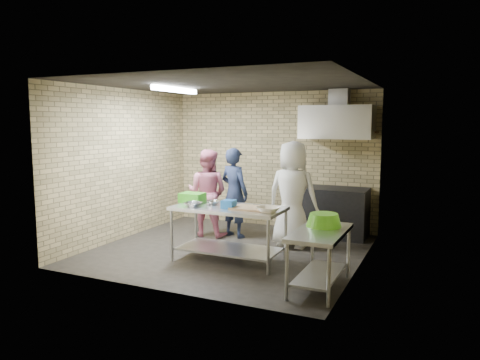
# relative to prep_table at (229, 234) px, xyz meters

# --- Properties ---
(floor) EXTENTS (4.20, 4.20, 0.00)m
(floor) POSITION_rel_prep_table_xyz_m (-0.24, 0.52, -0.42)
(floor) COLOR black
(floor) RESTS_ON ground
(ceiling) EXTENTS (4.20, 4.20, 0.00)m
(ceiling) POSITION_rel_prep_table_xyz_m (-0.24, 0.52, 2.28)
(ceiling) COLOR black
(ceiling) RESTS_ON ground
(back_wall) EXTENTS (4.20, 0.06, 2.70)m
(back_wall) POSITION_rel_prep_table_xyz_m (-0.24, 2.52, 0.93)
(back_wall) COLOR tan
(back_wall) RESTS_ON ground
(front_wall) EXTENTS (4.20, 0.06, 2.70)m
(front_wall) POSITION_rel_prep_table_xyz_m (-0.24, -1.48, 0.93)
(front_wall) COLOR tan
(front_wall) RESTS_ON ground
(left_wall) EXTENTS (0.06, 4.00, 2.70)m
(left_wall) POSITION_rel_prep_table_xyz_m (-2.34, 0.52, 0.93)
(left_wall) COLOR tan
(left_wall) RESTS_ON ground
(right_wall) EXTENTS (0.06, 4.00, 2.70)m
(right_wall) POSITION_rel_prep_table_xyz_m (1.86, 0.52, 0.93)
(right_wall) COLOR tan
(right_wall) RESTS_ON ground
(prep_table) EXTENTS (1.67, 0.83, 0.83)m
(prep_table) POSITION_rel_prep_table_xyz_m (0.00, 0.00, 0.00)
(prep_table) COLOR silver
(prep_table) RESTS_ON floor
(side_counter) EXTENTS (0.60, 1.20, 0.75)m
(side_counter) POSITION_rel_prep_table_xyz_m (1.56, -0.58, -0.04)
(side_counter) COLOR silver
(side_counter) RESTS_ON floor
(stove) EXTENTS (1.20, 0.70, 0.90)m
(stove) POSITION_rel_prep_table_xyz_m (1.11, 2.17, 0.03)
(stove) COLOR black
(stove) RESTS_ON floor
(range_hood) EXTENTS (1.30, 0.60, 0.60)m
(range_hood) POSITION_rel_prep_table_xyz_m (1.11, 2.22, 1.68)
(range_hood) COLOR silver
(range_hood) RESTS_ON back_wall
(hood_duct) EXTENTS (0.35, 0.30, 0.30)m
(hood_duct) POSITION_rel_prep_table_xyz_m (1.11, 2.37, 2.13)
(hood_duct) COLOR #A5A8AD
(hood_duct) RESTS_ON back_wall
(wall_shelf) EXTENTS (0.80, 0.20, 0.04)m
(wall_shelf) POSITION_rel_prep_table_xyz_m (1.41, 2.41, 1.50)
(wall_shelf) COLOR #3F2B19
(wall_shelf) RESTS_ON back_wall
(fluorescent_fixture) EXTENTS (0.10, 1.25, 0.08)m
(fluorescent_fixture) POSITION_rel_prep_table_xyz_m (-1.24, 0.52, 2.22)
(fluorescent_fixture) COLOR white
(fluorescent_fixture) RESTS_ON ceiling
(green_crate) EXTENTS (0.37, 0.28, 0.15)m
(green_crate) POSITION_rel_prep_table_xyz_m (-0.70, 0.12, 0.49)
(green_crate) COLOR green
(green_crate) RESTS_ON prep_table
(blue_tub) EXTENTS (0.19, 0.19, 0.12)m
(blue_tub) POSITION_rel_prep_table_xyz_m (0.05, -0.10, 0.48)
(blue_tub) COLOR blue
(blue_tub) RESTS_ON prep_table
(cutting_board) EXTENTS (0.51, 0.39, 0.03)m
(cutting_board) POSITION_rel_prep_table_xyz_m (0.35, -0.02, 0.43)
(cutting_board) COLOR tan
(cutting_board) RESTS_ON prep_table
(mixing_bowl_a) EXTENTS (0.28, 0.28, 0.06)m
(mixing_bowl_a) POSITION_rel_prep_table_xyz_m (-0.50, -0.20, 0.45)
(mixing_bowl_a) COLOR #ABAEB2
(mixing_bowl_a) RESTS_ON prep_table
(mixing_bowl_b) EXTENTS (0.22, 0.22, 0.06)m
(mixing_bowl_b) POSITION_rel_prep_table_xyz_m (-0.30, 0.05, 0.45)
(mixing_bowl_b) COLOR silver
(mixing_bowl_b) RESTS_ON prep_table
(ceramic_bowl) EXTENTS (0.35, 0.35, 0.08)m
(ceramic_bowl) POSITION_rel_prep_table_xyz_m (0.70, -0.15, 0.46)
(ceramic_bowl) COLOR beige
(ceramic_bowl) RESTS_ON prep_table
(green_basin) EXTENTS (0.46, 0.46, 0.17)m
(green_basin) POSITION_rel_prep_table_xyz_m (1.54, -0.33, 0.42)
(green_basin) COLOR #59C626
(green_basin) RESTS_ON side_counter
(bottle_red) EXTENTS (0.07, 0.07, 0.18)m
(bottle_red) POSITION_rel_prep_table_xyz_m (1.16, 2.41, 1.61)
(bottle_red) COLOR #B22619
(bottle_red) RESTS_ON wall_shelf
(man_navy) EXTENTS (0.69, 0.55, 1.64)m
(man_navy) POSITION_rel_prep_table_xyz_m (-0.56, 1.38, 0.40)
(man_navy) COLOR #131A31
(man_navy) RESTS_ON floor
(woman_pink) EXTENTS (0.83, 0.67, 1.61)m
(woman_pink) POSITION_rel_prep_table_xyz_m (-1.05, 1.25, 0.39)
(woman_pink) COLOR #D16E8C
(woman_pink) RESTS_ON floor
(woman_white) EXTENTS (0.91, 0.62, 1.79)m
(woman_white) POSITION_rel_prep_table_xyz_m (0.63, 1.17, 0.48)
(woman_white) COLOR silver
(woman_white) RESTS_ON floor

